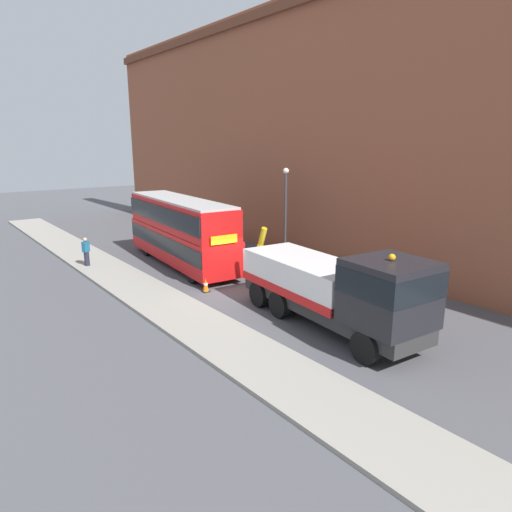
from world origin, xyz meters
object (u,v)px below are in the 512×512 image
at_px(street_lamp, 285,207).
at_px(recovery_tow_truck, 335,287).
at_px(pedestrian_onlooker, 86,252).
at_px(double_decker_bus, 180,229).
at_px(traffic_cone_near_bus, 206,285).

bearing_deg(street_lamp, recovery_tow_truck, -30.84).
relative_size(recovery_tow_truck, pedestrian_onlooker, 5.98).
distance_m(double_decker_bus, pedestrian_onlooker, 5.73).
xyz_separation_m(pedestrian_onlooker, street_lamp, (6.07, 10.39, 2.49)).
distance_m(recovery_tow_truck, street_lamp, 10.91).
xyz_separation_m(recovery_tow_truck, double_decker_bus, (-12.64, 0.04, 0.47)).
bearing_deg(street_lamp, traffic_cone_near_bus, -73.41).
bearing_deg(double_decker_bus, street_lamp, 63.44).
xyz_separation_m(double_decker_bus, street_lamp, (3.38, 5.48, 1.24)).
xyz_separation_m(double_decker_bus, pedestrian_onlooker, (-2.69, -4.91, -1.25)).
height_order(double_decker_bus, pedestrian_onlooker, double_decker_bus).
bearing_deg(pedestrian_onlooker, traffic_cone_near_bus, -6.27).
bearing_deg(pedestrian_onlooker, recovery_tow_truck, -10.30).
bearing_deg(traffic_cone_near_bus, street_lamp, 106.59).
bearing_deg(street_lamp, pedestrian_onlooker, -120.29).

